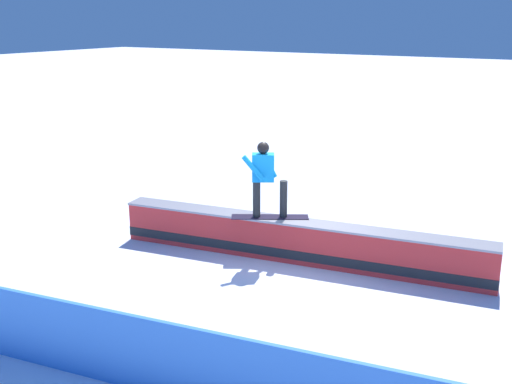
# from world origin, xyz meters

# --- Properties ---
(ground_plane) EXTENTS (120.00, 120.00, 0.00)m
(ground_plane) POSITION_xyz_m (0.00, 0.00, 0.00)
(ground_plane) COLOR white
(grind_box) EXTENTS (7.03, 1.56, 0.79)m
(grind_box) POSITION_xyz_m (0.00, 0.00, 0.36)
(grind_box) COLOR red
(grind_box) RESTS_ON ground_plane
(snowboarder) EXTENTS (1.39, 0.97, 1.44)m
(snowboarder) POSITION_xyz_m (0.62, 0.13, 1.57)
(snowboarder) COLOR black
(snowboarder) RESTS_ON grind_box
(safety_fence) EXTENTS (12.76, 2.05, 1.00)m
(safety_fence) POSITION_xyz_m (0.00, 4.65, 0.50)
(safety_fence) COLOR #3A7FE5
(safety_fence) RESTS_ON ground_plane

